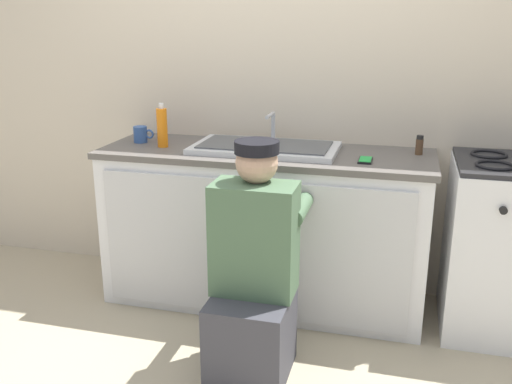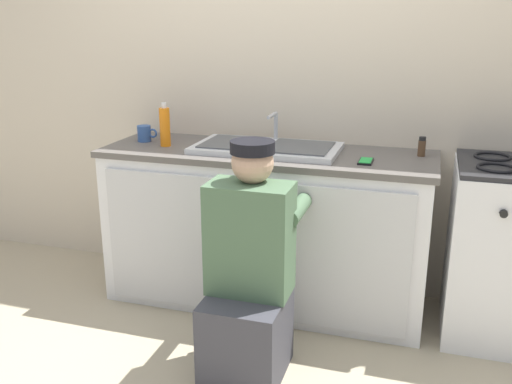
# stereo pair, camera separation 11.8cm
# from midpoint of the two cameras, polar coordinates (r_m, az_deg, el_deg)

# --- Properties ---
(ground_plane) EXTENTS (12.00, 12.00, 0.00)m
(ground_plane) POSITION_cam_midpoint_polar(r_m,az_deg,el_deg) (3.24, -1.53, -12.89)
(ground_plane) COLOR tan
(back_wall) EXTENTS (6.00, 0.10, 2.50)m
(back_wall) POSITION_cam_midpoint_polar(r_m,az_deg,el_deg) (3.46, 1.39, 10.94)
(back_wall) COLOR beige
(back_wall) RESTS_ON ground_plane
(counter_cabinet) EXTENTS (1.81, 0.62, 0.87)m
(counter_cabinet) POSITION_cam_midpoint_polar(r_m,az_deg,el_deg) (3.31, -0.17, -3.87)
(counter_cabinet) COLOR white
(counter_cabinet) RESTS_ON ground_plane
(countertop) EXTENTS (1.85, 0.62, 0.03)m
(countertop) POSITION_cam_midpoint_polar(r_m,az_deg,el_deg) (3.18, -0.14, 3.85)
(countertop) COLOR #5B5651
(countertop) RESTS_ON counter_cabinet
(sink_double_basin) EXTENTS (0.80, 0.44, 0.19)m
(sink_double_basin) POSITION_cam_midpoint_polar(r_m,az_deg,el_deg) (3.18, -0.13, 4.50)
(sink_double_basin) COLOR silver
(sink_double_basin) RESTS_ON countertop
(stove_range) EXTENTS (0.64, 0.62, 0.94)m
(stove_range) POSITION_cam_midpoint_polar(r_m,az_deg,el_deg) (3.25, 23.15, -5.18)
(stove_range) COLOR white
(stove_range) RESTS_ON ground_plane
(plumber_person) EXTENTS (0.42, 0.61, 1.10)m
(plumber_person) POSITION_cam_midpoint_polar(r_m,az_deg,el_deg) (2.65, -1.56, -8.88)
(plumber_person) COLOR #3F3F47
(plumber_person) RESTS_ON ground_plane
(spice_bottle_pepper) EXTENTS (0.04, 0.04, 0.10)m
(spice_bottle_pepper) POSITION_cam_midpoint_polar(r_m,az_deg,el_deg) (3.18, 15.00, 4.53)
(spice_bottle_pepper) COLOR #513823
(spice_bottle_pepper) RESTS_ON countertop
(cell_phone) EXTENTS (0.07, 0.14, 0.01)m
(cell_phone) POSITION_cam_midpoint_polar(r_m,az_deg,el_deg) (2.98, 9.78, 3.16)
(cell_phone) COLOR black
(cell_phone) RESTS_ON countertop
(soap_bottle_orange) EXTENTS (0.06, 0.06, 0.25)m
(soap_bottle_orange) POSITION_cam_midpoint_polar(r_m,az_deg,el_deg) (3.30, -10.39, 6.38)
(soap_bottle_orange) COLOR orange
(soap_bottle_orange) RESTS_ON countertop
(spice_bottle_red) EXTENTS (0.04, 0.04, 0.10)m
(spice_bottle_red) POSITION_cam_midpoint_polar(r_m,az_deg,el_deg) (3.49, -10.33, 5.91)
(spice_bottle_red) COLOR red
(spice_bottle_red) RESTS_ON countertop
(coffee_mug) EXTENTS (0.13, 0.08, 0.09)m
(coffee_mug) POSITION_cam_midpoint_polar(r_m,az_deg,el_deg) (3.46, -12.40, 5.65)
(coffee_mug) COLOR #335699
(coffee_mug) RESTS_ON countertop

